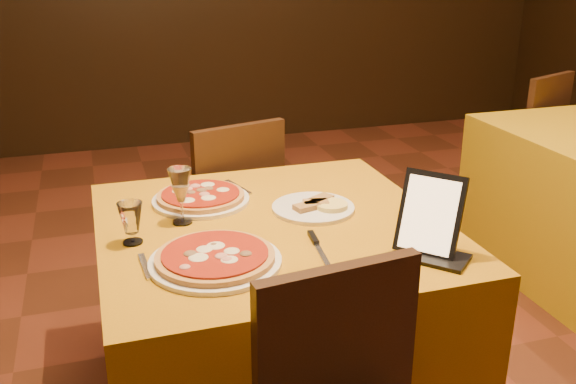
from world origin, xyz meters
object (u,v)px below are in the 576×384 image
object	(u,v)px
main_table	(272,323)
chair_side_far	(514,144)
water_glass	(131,223)
wine_glass	(181,196)
chair_main_far	(222,213)
pizza_far	(201,198)
pizza_near	(215,259)
tablet	(430,214)

from	to	relation	value
main_table	chair_side_far	bearing A→B (deg)	35.25
main_table	water_glass	xyz separation A→B (m)	(-0.44, -0.02, 0.44)
wine_glass	main_table	bearing A→B (deg)	-18.02
chair_side_far	main_table	bearing A→B (deg)	13.09
chair_main_far	wine_glass	xyz separation A→B (m)	(-0.28, -0.75, 0.39)
chair_main_far	wine_glass	distance (m)	0.89
chair_main_far	pizza_far	xyz separation A→B (m)	(-0.19, -0.58, 0.31)
main_table	water_glass	size ratio (longest dim) A/B	8.46
pizza_far	chair_main_far	bearing A→B (deg)	72.34
pizza_far	water_glass	bearing A→B (deg)	-133.17
chair_main_far	pizza_near	xyz separation A→B (m)	(-0.23, -1.07, 0.31)
chair_main_far	chair_side_far	xyz separation A→B (m)	(1.96, 0.55, 0.00)
chair_main_far	chair_side_far	size ratio (longest dim) A/B	1.00
chair_main_far	pizza_near	size ratio (longest dim) A/B	2.42
water_glass	tablet	size ratio (longest dim) A/B	0.53
pizza_near	water_glass	distance (m)	0.30
pizza_near	tablet	bearing A→B (deg)	-10.27
chair_side_far	pizza_near	world-z (taller)	chair_side_far
chair_side_far	tablet	world-z (taller)	tablet
pizza_near	tablet	world-z (taller)	tablet
chair_side_far	tablet	distance (m)	2.38
chair_side_far	pizza_near	distance (m)	2.74
chair_main_far	wine_glass	bearing A→B (deg)	54.87
wine_glass	chair_main_far	bearing A→B (deg)	69.79
pizza_near	water_glass	xyz separation A→B (m)	(-0.21, 0.21, 0.05)
pizza_near	tablet	distance (m)	0.63
chair_main_far	water_glass	world-z (taller)	chair_main_far
wine_glass	water_glass	bearing A→B (deg)	-147.08
chair_main_far	pizza_far	world-z (taller)	chair_main_far
chair_main_far	chair_side_far	bearing A→B (deg)	-179.26
chair_main_far	main_table	bearing A→B (deg)	75.08
chair_main_far	tablet	bearing A→B (deg)	92.91
pizza_far	wine_glass	size ratio (longest dim) A/B	1.79
chair_side_far	pizza_far	size ratio (longest dim) A/B	2.67
wine_glass	tablet	size ratio (longest dim) A/B	0.78
chair_main_far	tablet	xyz separation A→B (m)	(0.38, -1.18, 0.41)
main_table	pizza_near	size ratio (longest dim) A/B	2.92
chair_main_far	chair_side_far	distance (m)	2.04
chair_main_far	pizza_near	world-z (taller)	chair_main_far
main_table	tablet	world-z (taller)	tablet
pizza_far	tablet	bearing A→B (deg)	-46.54
chair_side_far	water_glass	xyz separation A→B (m)	(-2.40, -1.40, 0.36)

